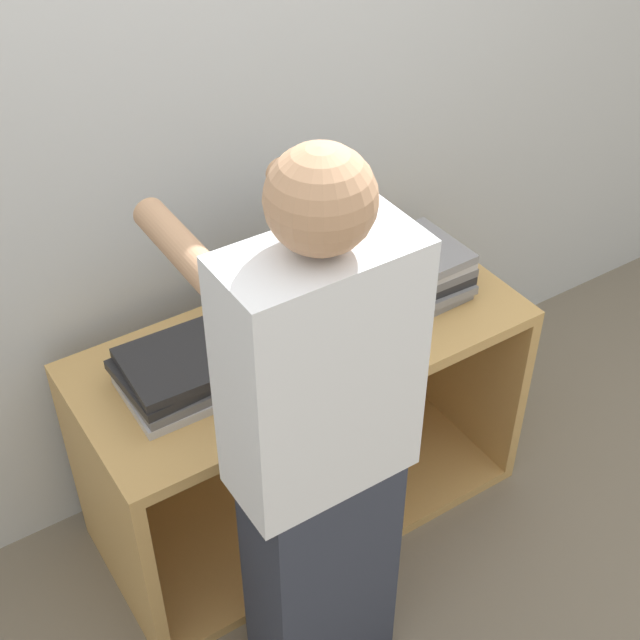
# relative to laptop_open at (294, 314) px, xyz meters

# --- Properties ---
(ground_plane) EXTENTS (12.00, 12.00, 0.00)m
(ground_plane) POSITION_rel_laptop_open_xyz_m (0.00, -0.33, -0.75)
(ground_plane) COLOR #756B5B
(wall_back) EXTENTS (8.00, 0.05, 2.40)m
(wall_back) POSITION_rel_laptop_open_xyz_m (0.00, 0.34, 0.45)
(wall_back) COLOR silver
(wall_back) RESTS_ON ground_plane
(cart) EXTENTS (1.27, 0.56, 0.70)m
(cart) POSITION_rel_laptop_open_xyz_m (0.00, 0.02, -0.40)
(cart) COLOR tan
(cart) RESTS_ON ground_plane
(laptop_open) EXTENTS (0.32, 0.29, 0.26)m
(laptop_open) POSITION_rel_laptop_open_xyz_m (0.00, 0.00, 0.00)
(laptop_open) COLOR #333338
(laptop_open) RESTS_ON cart
(laptop_stack_left) EXTENTS (0.34, 0.27, 0.10)m
(laptop_stack_left) POSITION_rel_laptop_open_xyz_m (-0.35, -0.05, -0.00)
(laptop_stack_left) COLOR #B7B7BC
(laptop_stack_left) RESTS_ON cart
(laptop_stack_right) EXTENTS (0.34, 0.27, 0.15)m
(laptop_stack_right) POSITION_rel_laptop_open_xyz_m (0.35, -0.05, 0.02)
(laptop_stack_right) COLOR gray
(laptop_stack_right) RESTS_ON cart
(person) EXTENTS (0.40, 0.52, 1.56)m
(person) POSITION_rel_laptop_open_xyz_m (-0.25, -0.51, 0.03)
(person) COLOR #2D3342
(person) RESTS_ON ground_plane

